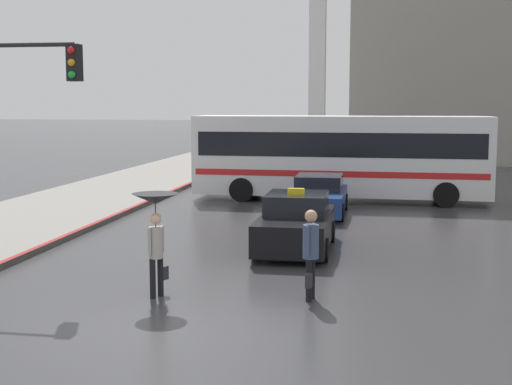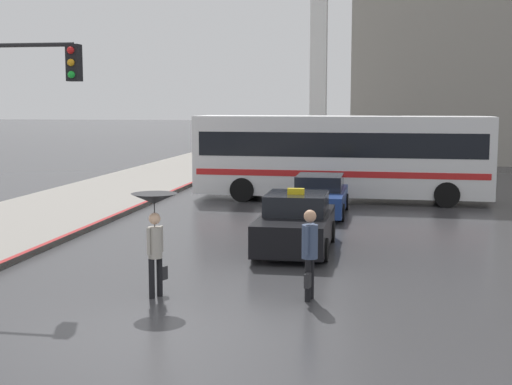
% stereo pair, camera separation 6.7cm
% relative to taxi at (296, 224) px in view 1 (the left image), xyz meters
% --- Properties ---
extents(ground_plane, '(300.00, 300.00, 0.00)m').
position_rel_taxi_xyz_m(ground_plane, '(-1.78, -7.31, -0.69)').
color(ground_plane, '#38383A').
extents(taxi, '(1.91, 4.14, 1.66)m').
position_rel_taxi_xyz_m(taxi, '(0.00, 0.00, 0.00)').
color(taxi, black).
rests_on(taxi, ground_plane).
extents(sedan_red, '(1.91, 4.28, 1.38)m').
position_rel_taxi_xyz_m(sedan_red, '(0.09, 6.19, -0.05)').
color(sedan_red, navy).
rests_on(sedan_red, ground_plane).
extents(city_bus, '(11.72, 2.92, 3.38)m').
position_rel_taxi_xyz_m(city_bus, '(0.62, 10.03, 1.19)').
color(city_bus, silver).
rests_on(city_bus, ground_plane).
extents(pedestrian_with_umbrella, '(0.93, 0.93, 2.11)m').
position_rel_taxi_xyz_m(pedestrian_with_umbrella, '(-2.23, -5.12, 0.96)').
color(pedestrian_with_umbrella, black).
rests_on(pedestrian_with_umbrella, ground_plane).
extents(pedestrian_man, '(0.38, 0.62, 1.82)m').
position_rel_taxi_xyz_m(pedestrian_man, '(0.84, -4.83, 0.37)').
color(pedestrian_man, black).
rests_on(pedestrian_man, ground_plane).
extents(traffic_light, '(2.88, 0.38, 5.47)m').
position_rel_taxi_xyz_m(traffic_light, '(-6.02, -3.70, 3.08)').
color(traffic_light, black).
rests_on(traffic_light, ground_plane).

